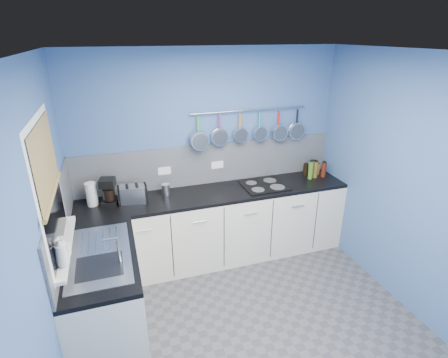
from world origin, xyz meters
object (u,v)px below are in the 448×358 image
toaster (133,194)px  canister (166,189)px  hob (264,185)px  soap_bottle_b (63,247)px  paper_towel (91,194)px  soap_bottle_a (61,252)px  coffee_maker (109,192)px

toaster → canister: bearing=21.7°
toaster → hob: bearing=9.7°
soap_bottle_b → hob: (2.14, 1.06, -0.23)m
paper_towel → soap_bottle_a: bearing=-97.2°
soap_bottle_a → paper_towel: soap_bottle_a is taller
canister → soap_bottle_a: bearing=-126.4°
soap_bottle_b → canister: bearing=50.9°
paper_towel → canister: 0.80m
soap_bottle_b → coffee_maker: size_ratio=0.58×
coffee_maker → hob: bearing=11.1°
paper_towel → canister: size_ratio=1.95×
coffee_maker → hob: size_ratio=0.56×
soap_bottle_b → coffee_maker: 1.17m
paper_towel → canister: bearing=1.2°
soap_bottle_a → soap_bottle_b: bearing=90.0°
soap_bottle_b → hob: soap_bottle_b is taller
toaster → paper_towel: bearing=-175.1°
coffee_maker → toaster: coffee_maker is taller
soap_bottle_a → canister: (0.96, 1.30, -0.20)m
toaster → hob: toaster is taller
soap_bottle_a → canister: bearing=53.6°
soap_bottle_b → paper_towel: 1.18m
soap_bottle_a → coffee_maker: bearing=74.8°
soap_bottle_b → toaster: soap_bottle_b is taller
soap_bottle_b → paper_towel: bearing=82.1°
canister → hob: canister is taller
toaster → canister: size_ratio=2.18×
soap_bottle_b → paper_towel: soap_bottle_b is taller
soap_bottle_a → coffee_maker: soap_bottle_a is taller
soap_bottle_b → paper_towel: size_ratio=0.66×
soap_bottle_a → soap_bottle_b: (0.00, 0.12, -0.03)m
canister → hob: 1.19m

